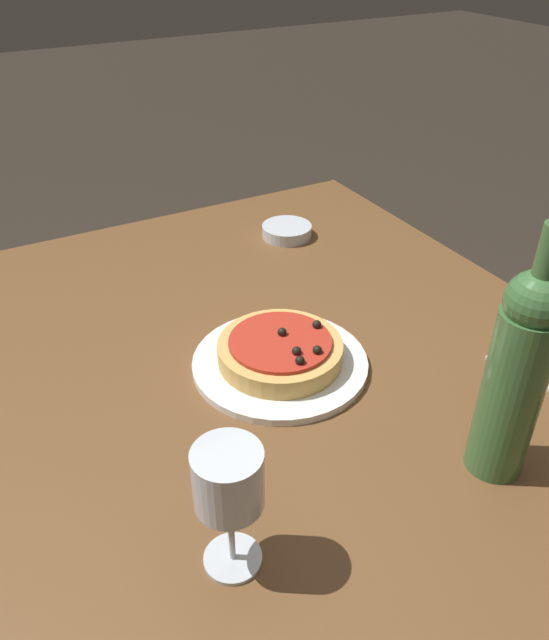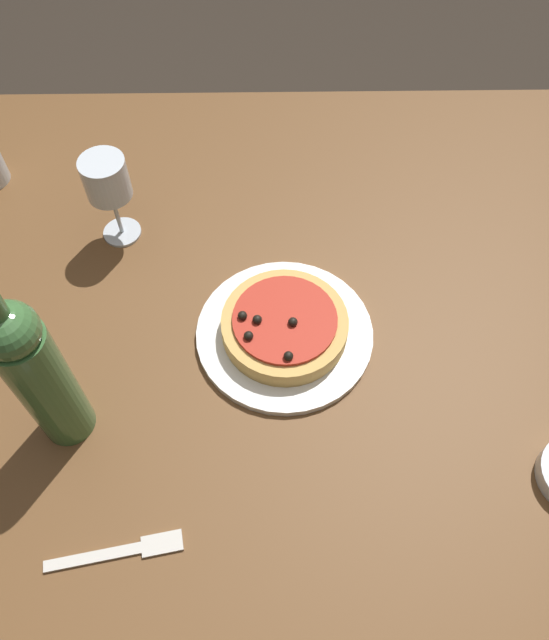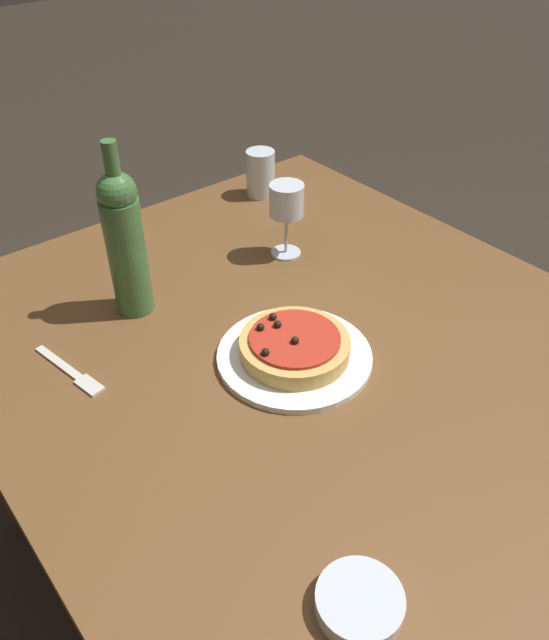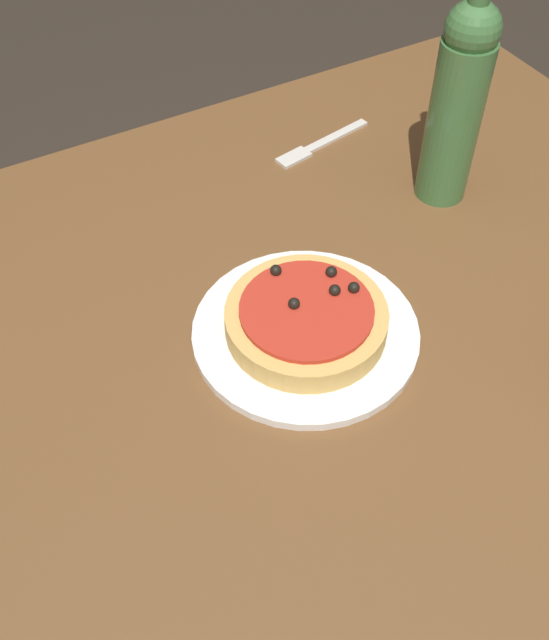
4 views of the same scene
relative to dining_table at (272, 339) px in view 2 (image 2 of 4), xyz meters
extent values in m
plane|color=#2D261E|center=(0.00, 0.00, -0.67)|extent=(14.00, 14.00, 0.00)
cube|color=brown|center=(0.00, 0.00, 0.07)|extent=(1.26, 1.08, 0.03)
cylinder|color=brown|center=(0.57, 0.48, -0.31)|extent=(0.06, 0.06, 0.72)
cylinder|color=brown|center=(-0.57, 0.48, -0.31)|extent=(0.06, 0.06, 0.72)
cylinder|color=white|center=(0.02, -0.04, 0.09)|extent=(0.27, 0.27, 0.01)
cylinder|color=tan|center=(0.02, -0.04, 0.11)|extent=(0.19, 0.19, 0.03)
cylinder|color=#B72D1E|center=(0.02, -0.04, 0.13)|extent=(0.16, 0.16, 0.01)
sphere|color=black|center=(-0.02, -0.05, 0.14)|extent=(0.01, 0.01, 0.01)
sphere|color=black|center=(0.03, -0.05, 0.14)|extent=(0.01, 0.01, 0.01)
sphere|color=black|center=(-0.03, -0.08, 0.14)|extent=(0.01, 0.01, 0.01)
sphere|color=black|center=(0.03, -0.11, 0.14)|extent=(0.01, 0.01, 0.01)
sphere|color=black|center=(-0.04, -0.04, 0.14)|extent=(0.01, 0.01, 0.01)
cylinder|color=silver|center=(-0.25, 0.17, 0.09)|extent=(0.06, 0.06, 0.00)
cylinder|color=silver|center=(-0.25, 0.17, 0.13)|extent=(0.01, 0.01, 0.09)
cylinder|color=silver|center=(-0.25, 0.17, 0.21)|extent=(0.07, 0.07, 0.07)
cylinder|color=#3D6B38|center=(-0.28, -0.18, 0.20)|extent=(0.07, 0.07, 0.23)
sphere|color=#3D6B38|center=(-0.28, -0.18, 0.33)|extent=(0.07, 0.07, 0.07)
cube|color=beige|center=(-0.22, -0.37, 0.09)|extent=(0.12, 0.04, 0.00)
cube|color=beige|center=(-0.14, -0.35, 0.09)|extent=(0.06, 0.03, 0.00)
camera|label=1|loc=(-0.64, 0.33, 0.68)|focal=35.00mm
camera|label=2|loc=(0.00, -0.55, 0.90)|focal=35.00mm
camera|label=3|loc=(0.63, -0.59, 0.81)|focal=35.00mm
camera|label=4|loc=(0.33, 0.44, 0.77)|focal=42.00mm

